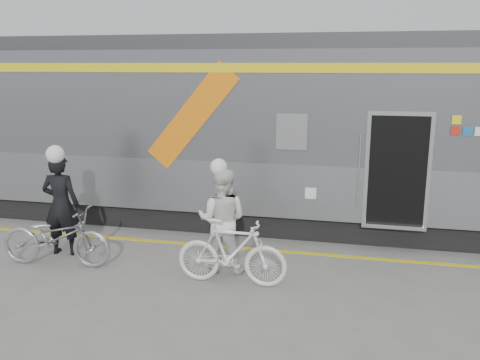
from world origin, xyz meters
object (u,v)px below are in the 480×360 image
(woman, at_px, (222,220))
(bicycle_right, at_px, (232,252))
(bicycle_left, at_px, (56,237))
(man, at_px, (61,205))

(woman, bearing_deg, bicycle_right, 118.98)
(woman, relative_size, bicycle_right, 0.99)
(bicycle_right, bearing_deg, woman, 28.98)
(bicycle_left, height_order, woman, woman)
(man, xyz_separation_m, bicycle_right, (3.43, -0.64, -0.41))
(man, bearing_deg, bicycle_left, 105.25)
(bicycle_left, height_order, bicycle_right, bicycle_right)
(bicycle_right, bearing_deg, man, 79.85)
(bicycle_left, xyz_separation_m, bicycle_right, (3.23, -0.09, 0.02))
(man, height_order, bicycle_right, man)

